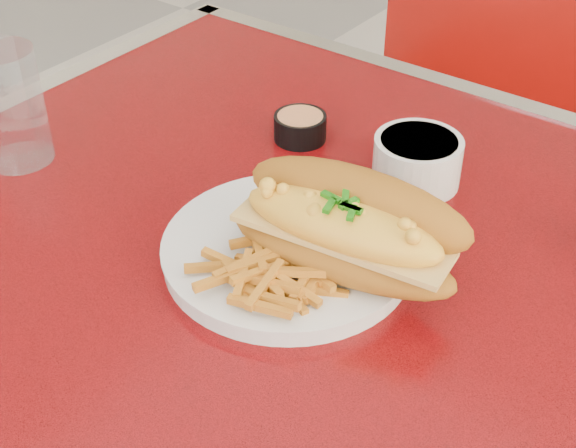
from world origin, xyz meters
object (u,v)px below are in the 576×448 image
Objects in this scene: gravy_ramekin at (417,160)px; sauce_cup_left at (300,126)px; dinner_plate at (288,250)px; water_tumbler at (9,106)px; mac_hoagie at (347,226)px; fork at (338,259)px; diner_table at (411,434)px.

sauce_cup_left is at bearing -179.77° from gravy_ramekin.
dinner_plate is 2.04× the size of water_tumbler.
mac_hoagie is at bearing -44.62° from sauce_cup_left.
sauce_cup_left is at bearing 9.13° from fork.
diner_table is at bearing -33.39° from sauce_cup_left.
fork is 1.03× the size of gravy_ramekin.
sauce_cup_left is at bearing 122.94° from dinner_plate.
fork is at bearing 178.65° from mac_hoagie.
water_tumbler is at bearing 61.71° from fork.
fork is at bearing -84.46° from gravy_ramekin.
gravy_ramekin is (-0.11, 0.17, 0.19)m from diner_table.
dinner_plate and fork have the same top height.
water_tumbler reaches higher than mac_hoagie.
fork is 0.97× the size of water_tumbler.
sauce_cup_left reaches higher than dinner_plate.
diner_table is 0.20m from fork.
water_tumbler is at bearing 179.60° from mac_hoagie.
water_tumbler reaches higher than dinner_plate.
mac_hoagie is 1.86× the size of gravy_ramekin.
diner_table is 9.88× the size of fork.
dinner_plate is at bearing -175.29° from diner_table.
diner_table is at bearing 5.51° from water_tumbler.
sauce_cup_left is (-0.17, 0.17, -0.00)m from fork.
dinner_plate is at bearing -57.06° from sauce_cup_left.
water_tumbler is at bearing -174.49° from diner_table.
sauce_cup_left is 0.32m from water_tumbler.
mac_hoagie is at bearing -81.85° from gravy_ramekin.
gravy_ramekin is at bearing 122.56° from diner_table.
gravy_ramekin is at bearing 91.25° from mac_hoagie.
dinner_plate is at bearing 5.84° from water_tumbler.
gravy_ramekin is 0.15m from sauce_cup_left.
fork is at bearing -46.07° from sauce_cup_left.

